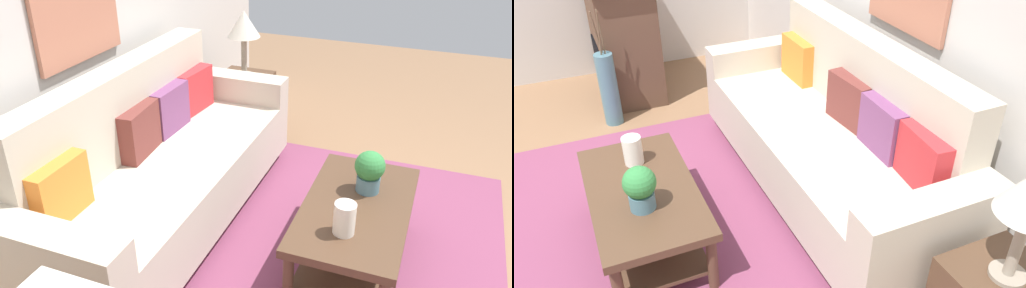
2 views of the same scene
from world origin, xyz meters
TOP-DOWN VIEW (x-y plane):
  - ground_plane at (0.00, 0.00)m, footprint 9.45×9.45m
  - area_rug at (0.00, 0.50)m, footprint 2.80×1.90m
  - couch at (-0.02, 1.71)m, footprint 2.36×0.84m
  - throw_pillow_orange at (-0.77, 1.84)m, footprint 0.36×0.12m
  - throw_pillow_maroon at (-0.02, 1.84)m, footprint 0.37×0.15m
  - throw_pillow_plum at (0.35, 1.84)m, footprint 0.36×0.13m
  - throw_pillow_crimson at (0.72, 1.84)m, footprint 0.37×0.16m
  - coffee_table at (0.03, 0.44)m, footprint 1.10×0.60m
  - tabletop_vase at (-0.25, 0.46)m, footprint 0.12×0.12m
  - potted_plant_tabletop at (0.20, 0.41)m, footprint 0.18×0.18m
  - fireplace at (-2.18, 0.75)m, footprint 1.02×0.58m
  - floor_vase at (-1.60, 0.49)m, footprint 0.15×0.15m
  - floor_vase_branch_a at (-1.58, 0.49)m, footprint 0.03×0.03m
  - floor_vase_branch_b at (-1.61, 0.51)m, footprint 0.02×0.02m
  - floor_vase_branch_c at (-1.61, 0.48)m, footprint 0.05×0.05m

SIDE VIEW (x-z plane):
  - ground_plane at x=0.00m, z-range 0.00..0.00m
  - area_rug at x=0.00m, z-range 0.00..0.01m
  - coffee_table at x=0.03m, z-range 0.10..0.53m
  - floor_vase at x=-1.60m, z-range 0.00..0.63m
  - couch at x=-0.02m, z-range -0.11..0.97m
  - tabletop_vase at x=-0.25m, z-range 0.43..0.61m
  - potted_plant_tabletop at x=0.20m, z-range 0.44..0.70m
  - fireplace at x=-2.18m, z-range 0.01..1.17m
  - throw_pillow_orange at x=-0.77m, z-range 0.52..0.84m
  - throw_pillow_maroon at x=-0.02m, z-range 0.52..0.84m
  - throw_pillow_plum at x=0.35m, z-range 0.52..0.84m
  - throw_pillow_crimson at x=0.72m, z-range 0.52..0.84m
  - floor_vase_branch_a at x=-1.58m, z-range 0.63..0.99m
  - floor_vase_branch_b at x=-1.61m, z-range 0.63..0.99m
  - floor_vase_branch_c at x=-1.61m, z-range 0.63..0.99m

